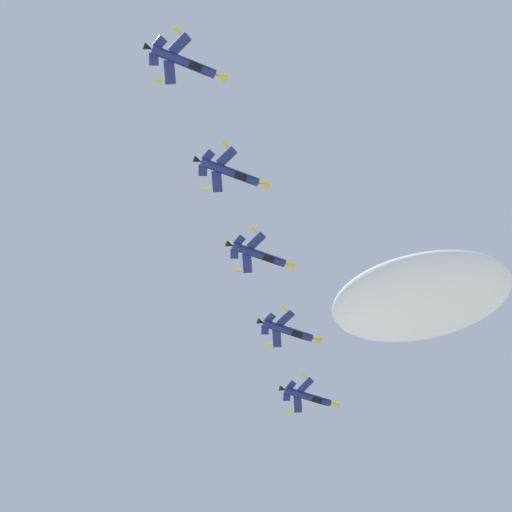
{
  "coord_description": "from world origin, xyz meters",
  "views": [
    {
      "loc": [
        5.65,
        -7.73,
        1.56
      ],
      "look_at": [
        -24.74,
        95.66,
        132.17
      ],
      "focal_mm": 56.36,
      "sensor_mm": 36.0,
      "label": 1
    }
  ],
  "objects_px": {
    "fighter_jet_right_outer": "(185,62)",
    "fighter_jet_right_wing": "(260,255)",
    "fighter_jet_left_outer": "(231,173)",
    "fighter_jet_left_wing": "(289,331)",
    "fighter_jet_lead": "(309,397)"
  },
  "relations": [
    {
      "from": "fighter_jet_right_wing",
      "to": "fighter_jet_right_outer",
      "type": "xyz_separation_m",
      "value": [
        -0.55,
        -46.25,
        0.52
      ]
    },
    {
      "from": "fighter_jet_lead",
      "to": "fighter_jet_right_outer",
      "type": "distance_m",
      "value": 90.07
    },
    {
      "from": "fighter_jet_right_outer",
      "to": "fighter_jet_right_wing",
      "type": "bearing_deg",
      "value": 138.99
    },
    {
      "from": "fighter_jet_left_wing",
      "to": "fighter_jet_left_outer",
      "type": "relative_size",
      "value": 1.0
    },
    {
      "from": "fighter_jet_left_outer",
      "to": "fighter_jet_right_outer",
      "type": "relative_size",
      "value": 1.0
    },
    {
      "from": "fighter_jet_lead",
      "to": "fighter_jet_left_wing",
      "type": "xyz_separation_m",
      "value": [
        0.92,
        -22.25,
        0.97
      ]
    },
    {
      "from": "fighter_jet_right_outer",
      "to": "fighter_jet_lead",
      "type": "bearing_deg",
      "value": 139.53
    },
    {
      "from": "fighter_jet_left_outer",
      "to": "fighter_jet_right_outer",
      "type": "distance_m",
      "value": 24.03
    },
    {
      "from": "fighter_jet_left_outer",
      "to": "fighter_jet_right_outer",
      "type": "xyz_separation_m",
      "value": [
        -1.1,
        -23.97,
        1.27
      ]
    },
    {
      "from": "fighter_jet_lead",
      "to": "fighter_jet_right_outer",
      "type": "xyz_separation_m",
      "value": [
        -0.23,
        -89.99,
        3.81
      ]
    },
    {
      "from": "fighter_jet_left_outer",
      "to": "fighter_jet_left_wing",
      "type": "bearing_deg",
      "value": 139.6
    },
    {
      "from": "fighter_jet_left_wing",
      "to": "fighter_jet_left_outer",
      "type": "xyz_separation_m",
      "value": [
        -0.05,
        -43.77,
        1.57
      ]
    },
    {
      "from": "fighter_jet_left_wing",
      "to": "fighter_jet_right_outer",
      "type": "height_order",
      "value": "fighter_jet_right_outer"
    },
    {
      "from": "fighter_jet_right_outer",
      "to": "fighter_jet_left_outer",
      "type": "bearing_deg",
      "value": 137.05
    },
    {
      "from": "fighter_jet_right_wing",
      "to": "fighter_jet_left_outer",
      "type": "height_order",
      "value": "fighter_jet_right_wing"
    }
  ]
}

